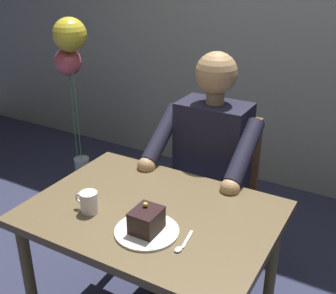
{
  "coord_description": "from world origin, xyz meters",
  "views": [
    {
      "loc": [
        -0.79,
        1.25,
        1.67
      ],
      "look_at": [
        -0.02,
        -0.1,
        0.96
      ],
      "focal_mm": 45.3,
      "sensor_mm": 36.0,
      "label": 1
    }
  ],
  "objects_px": {
    "chair": "(218,186)",
    "coffee_cup": "(89,202)",
    "dessert_spoon": "(182,245)",
    "seated_person": "(206,172)",
    "dining_table": "(152,228)",
    "balloon_display": "(71,64)",
    "cake_slice": "(146,220)"
  },
  "relations": [
    {
      "from": "coffee_cup",
      "to": "balloon_display",
      "type": "height_order",
      "value": "balloon_display"
    },
    {
      "from": "dessert_spoon",
      "to": "dining_table",
      "type": "bearing_deg",
      "value": -33.46
    },
    {
      "from": "dining_table",
      "to": "dessert_spoon",
      "type": "relative_size",
      "value": 7.05
    },
    {
      "from": "seated_person",
      "to": "balloon_display",
      "type": "relative_size",
      "value": 0.97
    },
    {
      "from": "dining_table",
      "to": "cake_slice",
      "type": "xyz_separation_m",
      "value": [
        -0.06,
        0.14,
        0.15
      ]
    },
    {
      "from": "dessert_spoon",
      "to": "seated_person",
      "type": "bearing_deg",
      "value": -71.93
    },
    {
      "from": "dining_table",
      "to": "chair",
      "type": "relative_size",
      "value": 1.14
    },
    {
      "from": "seated_person",
      "to": "coffee_cup",
      "type": "xyz_separation_m",
      "value": [
        0.21,
        0.67,
        0.11
      ]
    },
    {
      "from": "seated_person",
      "to": "dining_table",
      "type": "bearing_deg",
      "value": 90.0
    },
    {
      "from": "seated_person",
      "to": "balloon_display",
      "type": "xyz_separation_m",
      "value": [
        1.28,
        -0.46,
        0.32
      ]
    },
    {
      "from": "dining_table",
      "to": "dessert_spoon",
      "type": "height_order",
      "value": "dessert_spoon"
    },
    {
      "from": "seated_person",
      "to": "balloon_display",
      "type": "height_order",
      "value": "balloon_display"
    },
    {
      "from": "dessert_spoon",
      "to": "balloon_display",
      "type": "distance_m",
      "value": 1.9
    },
    {
      "from": "seated_person",
      "to": "dessert_spoon",
      "type": "bearing_deg",
      "value": 108.07
    },
    {
      "from": "balloon_display",
      "to": "dining_table",
      "type": "bearing_deg",
      "value": 142.37
    },
    {
      "from": "coffee_cup",
      "to": "balloon_display",
      "type": "distance_m",
      "value": 1.57
    },
    {
      "from": "cake_slice",
      "to": "dessert_spoon",
      "type": "relative_size",
      "value": 0.84
    },
    {
      "from": "chair",
      "to": "coffee_cup",
      "type": "height_order",
      "value": "chair"
    },
    {
      "from": "chair",
      "to": "balloon_display",
      "type": "xyz_separation_m",
      "value": [
        1.28,
        -0.29,
        0.49
      ]
    },
    {
      "from": "seated_person",
      "to": "coffee_cup",
      "type": "height_order",
      "value": "seated_person"
    },
    {
      "from": "chair",
      "to": "balloon_display",
      "type": "distance_m",
      "value": 1.4
    },
    {
      "from": "chair",
      "to": "dessert_spoon",
      "type": "bearing_deg",
      "value": 104.62
    },
    {
      "from": "dining_table",
      "to": "seated_person",
      "type": "xyz_separation_m",
      "value": [
        0.0,
        -0.53,
        0.03
      ]
    },
    {
      "from": "chair",
      "to": "dessert_spoon",
      "type": "relative_size",
      "value": 6.16
    },
    {
      "from": "cake_slice",
      "to": "coffee_cup",
      "type": "xyz_separation_m",
      "value": [
        0.28,
        -0.0,
        -0.01
      ]
    },
    {
      "from": "seated_person",
      "to": "dessert_spoon",
      "type": "height_order",
      "value": "seated_person"
    },
    {
      "from": "dining_table",
      "to": "balloon_display",
      "type": "relative_size",
      "value": 0.78
    },
    {
      "from": "seated_person",
      "to": "balloon_display",
      "type": "bearing_deg",
      "value": -19.67
    },
    {
      "from": "chair",
      "to": "dessert_spoon",
      "type": "xyz_separation_m",
      "value": [
        -0.22,
        0.84,
        0.24
      ]
    },
    {
      "from": "dining_table",
      "to": "dessert_spoon",
      "type": "bearing_deg",
      "value": 146.54
    },
    {
      "from": "dining_table",
      "to": "coffee_cup",
      "type": "height_order",
      "value": "coffee_cup"
    },
    {
      "from": "cake_slice",
      "to": "chair",
      "type": "bearing_deg",
      "value": -85.59
    }
  ]
}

